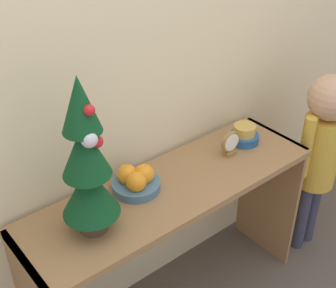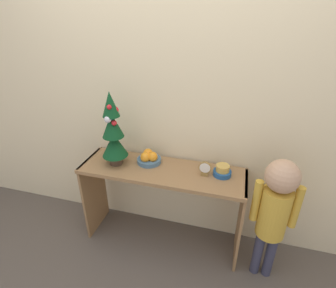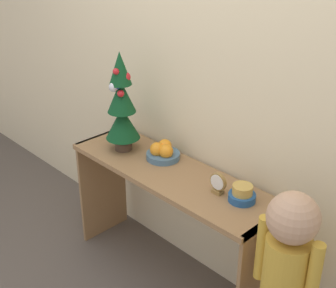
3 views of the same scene
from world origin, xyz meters
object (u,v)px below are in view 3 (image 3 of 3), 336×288
at_px(mini_tree, 122,105).
at_px(singing_bowl, 242,194).
at_px(desk_clock, 218,184).
at_px(child_figure, 286,266).
at_px(fruit_bowl, 163,152).

bearing_deg(mini_tree, singing_bowl, 4.15).
bearing_deg(singing_bowl, desk_clock, -165.22).
relative_size(mini_tree, singing_bowl, 4.39).
bearing_deg(child_figure, desk_clock, 164.48).
relative_size(mini_tree, child_figure, 0.59).
bearing_deg(fruit_bowl, singing_bowl, -2.57).
bearing_deg(singing_bowl, fruit_bowl, 177.43).
xyz_separation_m(fruit_bowl, singing_bowl, (0.59, -0.03, -0.01)).
xyz_separation_m(mini_tree, child_figure, (1.22, -0.11, -0.36)).
relative_size(singing_bowl, desk_clock, 1.19).
distance_m(singing_bowl, child_figure, 0.43).
xyz_separation_m(mini_tree, desk_clock, (0.71, 0.03, -0.23)).
height_order(mini_tree, fruit_bowl, mini_tree).
xyz_separation_m(fruit_bowl, desk_clock, (0.46, -0.06, 0.01)).
distance_m(mini_tree, singing_bowl, 0.88).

